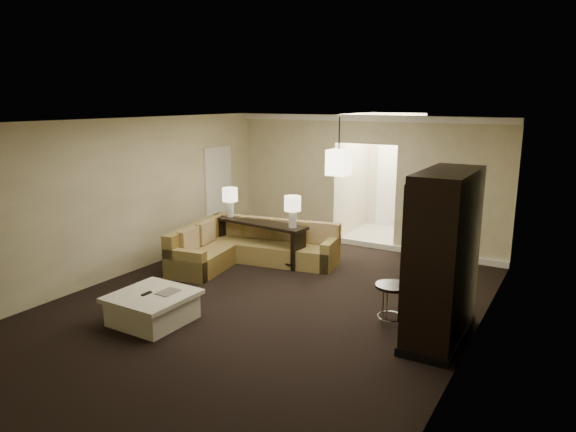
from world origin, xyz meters
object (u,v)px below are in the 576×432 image
Objects in this scene: drink_table at (392,296)px; person at (407,191)px; coffee_table at (153,307)px; armoire at (442,261)px; sectional_sofa at (248,247)px; console_table at (260,237)px.

drink_table is 5.37m from person.
armoire is (3.63, 1.55, 0.86)m from coffee_table.
sectional_sofa reaches higher than coffee_table.
coffee_table is 0.52× the size of console_table.
coffee_table is at bearing -92.21° from sectional_sofa.
console_table is at bearing 85.89° from person.
coffee_table is at bearing -150.59° from drink_table.
person reaches higher than console_table.
drink_table is 0.29× the size of person.
coffee_table is 0.47× the size of armoire.
drink_table is at bearing 171.10° from armoire.
drink_table is at bearing -20.19° from console_table.
sectional_sofa is at bearing -100.88° from console_table.
coffee_table is 3.22m from console_table.
console_table is 3.58m from drink_table.
console_table is at bearing 95.13° from coffee_table.
console_table is 1.01× the size of person.
coffee_table is 0.52× the size of person.
armoire is 1.11× the size of person.
coffee_table is at bearing -156.85° from armoire.
person is (-1.45, 5.14, 0.59)m from drink_table.
sectional_sofa is 0.34m from console_table.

